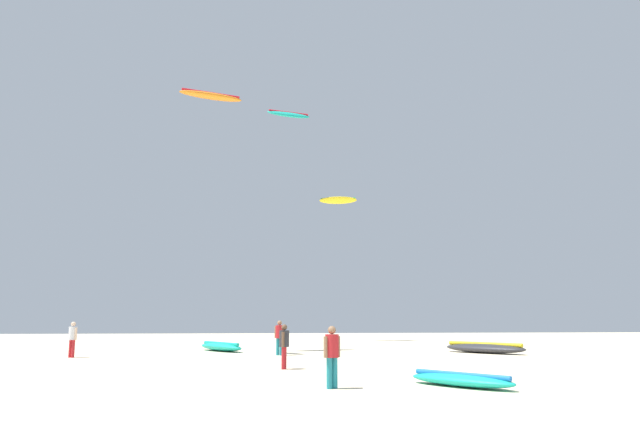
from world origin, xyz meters
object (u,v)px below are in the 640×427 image
object	(u,v)px
kite_grounded_far	(221,347)
person_midground	(73,337)
person_foreground	(332,352)
kite_grounded_mid	(485,348)
person_right	(284,343)
person_left	(279,335)
kite_aloft_4	(211,96)
kite_aloft_2	(289,114)
kite_aloft_0	(338,200)
kite_grounded_near	(461,380)

from	to	relation	value
kite_grounded_far	person_midground	bearing A→B (deg)	-145.50
person_foreground	kite_grounded_far	size ratio (longest dim) A/B	0.39
kite_grounded_mid	person_right	bearing A→B (deg)	-141.94
person_foreground	kite_grounded_far	bearing A→B (deg)	-18.55
person_midground	person_left	world-z (taller)	person_left
kite_grounded_far	kite_aloft_4	xyz separation A→B (m)	(-1.07, 0.02, 15.50)
person_right	kite_aloft_2	world-z (taller)	kite_aloft_2
person_foreground	kite_aloft_0	size ratio (longest dim) A/B	0.51
person_midground	kite_grounded_mid	world-z (taller)	person_midground
person_foreground	kite_aloft_4	size ratio (longest dim) A/B	0.42
person_left	kite_grounded_far	xyz separation A→B (m)	(-3.33, 4.05, -0.80)
person_right	kite_grounded_near	world-z (taller)	person_right
person_foreground	kite_aloft_4	world-z (taller)	kite_aloft_4
person_foreground	person_midground	world-z (taller)	person_midground
person_right	kite_grounded_mid	distance (m)	14.56
kite_aloft_0	kite_aloft_2	size ratio (longest dim) A/B	0.83
kite_grounded_mid	person_left	bearing A→B (deg)	-176.10
kite_aloft_2	kite_aloft_4	bearing A→B (deg)	-111.32
person_foreground	kite_grounded_mid	world-z (taller)	person_foreground
kite_aloft_2	kite_grounded_mid	bearing A→B (deg)	-58.99
kite_grounded_mid	kite_aloft_0	distance (m)	21.61
person_right	kite_aloft_4	size ratio (longest dim) A/B	0.41
person_foreground	person_left	size ratio (longest dim) A/B	0.97
person_midground	kite_grounded_far	distance (m)	8.51
person_left	kite_aloft_4	distance (m)	15.87
kite_grounded_mid	kite_grounded_near	bearing A→B (deg)	-113.21
kite_grounded_mid	person_midground	bearing A→B (deg)	-175.97
kite_grounded_near	kite_aloft_2	xyz separation A→B (m)	(-3.83, 32.49, 19.48)
person_midground	kite_aloft_0	world-z (taller)	kite_aloft_0
person_left	kite_aloft_4	xyz separation A→B (m)	(-4.40, 4.07, 14.70)
person_foreground	kite_grounded_mid	xyz separation A→B (m)	(10.31, 15.31, -0.73)
kite_grounded_far	kite_aloft_4	distance (m)	15.53
kite_aloft_2	person_midground	bearing A→B (deg)	-121.17
person_left	kite_grounded_near	world-z (taller)	person_left
person_midground	kite_aloft_2	bearing A→B (deg)	-175.03
person_midground	kite_grounded_far	size ratio (longest dim) A/B	0.40
kite_aloft_0	kite_grounded_far	bearing A→B (deg)	-122.21
person_left	person_right	world-z (taller)	person_left
person_left	kite_grounded_near	size ratio (longest dim) A/B	0.55
person_midground	kite_grounded_far	bearing A→B (deg)	160.64
kite_aloft_2	person_foreground	bearing A→B (deg)	-89.89
kite_grounded_mid	kite_grounded_far	world-z (taller)	kite_grounded_mid
person_left	person_foreground	bearing A→B (deg)	-143.76
kite_aloft_0	kite_grounded_near	bearing A→B (deg)	-90.96
person_midground	kite_grounded_mid	bearing A→B (deg)	130.16
person_midground	person_right	bearing A→B (deg)	90.26
person_midground	kite_aloft_0	xyz separation A→B (m)	(15.73, 18.69, 10.96)
person_midground	kite_aloft_4	xyz separation A→B (m)	(5.91, 4.82, 14.73)
kite_aloft_0	kite_grounded_mid	bearing A→B (deg)	-70.74
person_left	kite_aloft_0	world-z (taller)	kite_aloft_0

